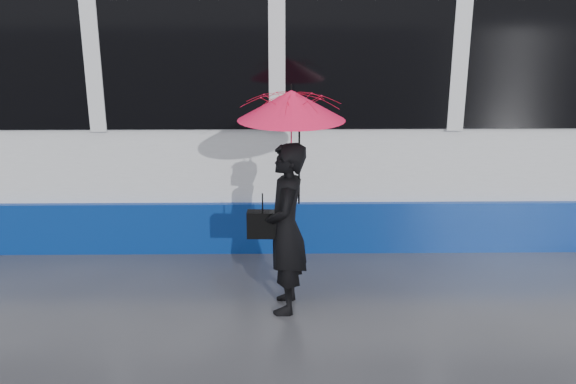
{
  "coord_description": "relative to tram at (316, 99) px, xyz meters",
  "views": [
    {
      "loc": [
        0.22,
        -5.82,
        3.01
      ],
      "look_at": [
        0.3,
        0.19,
        1.1
      ],
      "focal_mm": 40.0,
      "sensor_mm": 36.0,
      "label": 1
    }
  ],
  "objects": [
    {
      "name": "ground",
      "position": [
        -0.7,
        -2.5,
        -1.64
      ],
      "size": [
        90.0,
        90.0,
        0.0
      ],
      "primitive_type": "plane",
      "color": "#2E2F34",
      "rests_on": "ground"
    },
    {
      "name": "rails",
      "position": [
        -0.7,
        -0.0,
        -1.63
      ],
      "size": [
        34.0,
        1.51,
        0.02
      ],
      "color": "#3F3D38",
      "rests_on": "ground"
    },
    {
      "name": "tram",
      "position": [
        0.0,
        0.0,
        0.0
      ],
      "size": [
        26.0,
        2.56,
        3.35
      ],
      "color": "white",
      "rests_on": "ground"
    },
    {
      "name": "woman",
      "position": [
        -0.42,
        -2.63,
        -0.8
      ],
      "size": [
        0.42,
        0.62,
        1.67
      ],
      "primitive_type": "imported",
      "rotation": [
        0.0,
        0.0,
        -1.61
      ],
      "color": "black",
      "rests_on": "ground"
    },
    {
      "name": "umbrella",
      "position": [
        -0.37,
        -2.63,
        0.19
      ],
      "size": [
        1.02,
        1.02,
        1.12
      ],
      "rotation": [
        0.0,
        0.0,
        -0.04
      ],
      "color": "#FC157E",
      "rests_on": "ground"
    },
    {
      "name": "handbag",
      "position": [
        -0.64,
        -2.61,
        -0.76
      ],
      "size": [
        0.3,
        0.14,
        0.44
      ],
      "rotation": [
        0.0,
        0.0,
        -0.04
      ],
      "color": "black",
      "rests_on": "ground"
    }
  ]
}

